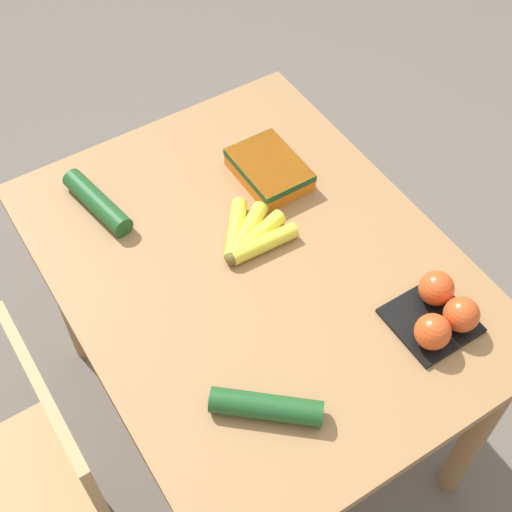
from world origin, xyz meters
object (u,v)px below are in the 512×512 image
Objects in this scene: banana_bunch at (250,236)px; tomato_pack at (441,313)px; cucumber_near at (266,407)px; cucumber_far at (97,202)px; chair at (29,502)px; carrot_bag at (269,168)px.

tomato_pack is at bearing -151.50° from banana_bunch.
tomato_pack is 0.41m from cucumber_near.
chair is at bearing 136.50° from cucumber_far.
chair is at bearing 111.16° from carrot_bag.
cucumber_near is (0.02, 0.40, -0.01)m from tomato_pack.
cucumber_near is at bearing 66.24° from chair.
chair is 0.67m from cucumber_far.
cucumber_far is at bearing 34.83° from tomato_pack.
chair is at bearing 75.75° from tomato_pack.
tomato_pack is at bearing -145.17° from cucumber_far.
cucumber_near is 0.64m from cucumber_far.
chair is 4.08× the size of cucumber_far.
carrot_bag is (0.31, -0.80, 0.30)m from chair.
carrot_bag is 0.89× the size of cucumber_far.
chair is 4.60× the size of cucumber_near.
tomato_pack is 0.83× the size of cucumber_near.
tomato_pack is 0.83× the size of carrot_bag.
tomato_pack is at bearing 75.15° from chair.
cucumber_far is at bearing 72.20° from carrot_bag.
carrot_bag reaches higher than cucumber_near.
chair is 5.01× the size of banana_bunch.
cucumber_near and cucumber_far have the same top height.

